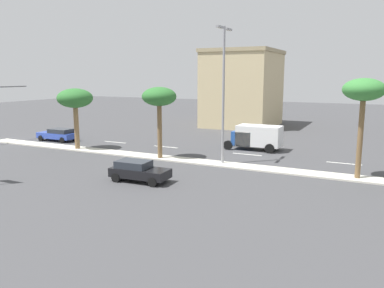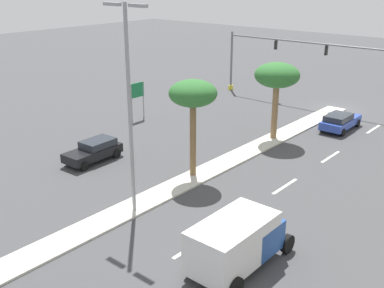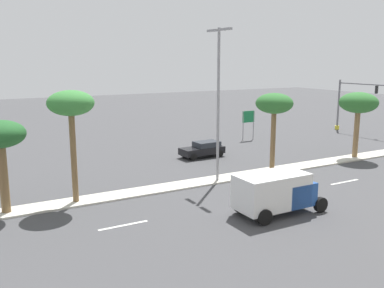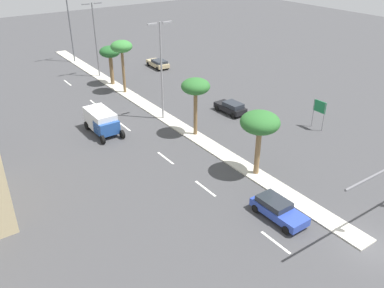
# 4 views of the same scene
# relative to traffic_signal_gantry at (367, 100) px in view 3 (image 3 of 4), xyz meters

# --- Properties ---
(ground_plane) EXTENTS (160.00, 160.00, 0.00)m
(ground_plane) POSITION_rel_traffic_signal_gantry_xyz_m (-8.22, 24.28, -4.19)
(ground_plane) COLOR #424244
(median_curb) EXTENTS (1.80, 63.12, 0.12)m
(median_curb) POSITION_rel_traffic_signal_gantry_xyz_m (-8.22, 31.29, -4.13)
(median_curb) COLOR beige
(median_curb) RESTS_ON ground
(lane_stripe_trailing) EXTENTS (0.20, 2.80, 0.01)m
(lane_stripe_trailing) POSITION_rel_traffic_signal_gantry_xyz_m (-13.21, 18.36, -4.19)
(lane_stripe_trailing) COLOR silver
(lane_stripe_trailing) RESTS_ON ground
(lane_stripe_left) EXTENTS (0.20, 2.80, 0.01)m
(lane_stripe_left) POSITION_rel_traffic_signal_gantry_xyz_m (-13.21, 27.09, -4.19)
(lane_stripe_left) COLOR silver
(lane_stripe_left) RESTS_ON ground
(lane_stripe_center) EXTENTS (0.20, 2.80, 0.01)m
(lane_stripe_center) POSITION_rel_traffic_signal_gantry_xyz_m (-13.21, 35.54, -4.19)
(lane_stripe_center) COLOR silver
(lane_stripe_center) RESTS_ON ground
(traffic_signal_gantry) EXTENTS (16.61, 0.53, 6.38)m
(traffic_signal_gantry) POSITION_rel_traffic_signal_gantry_xyz_m (0.00, 0.00, 0.00)
(traffic_signal_gantry) COLOR slate
(traffic_signal_gantry) RESTS_ON ground
(directional_road_sign) EXTENTS (0.10, 1.58, 3.27)m
(directional_road_sign) POSITION_rel_traffic_signal_gantry_xyz_m (3.97, 14.44, -1.85)
(directional_road_sign) COLOR gray
(directional_road_sign) RESTS_ON ground
(palm_tree_inboard) EXTENTS (3.41, 3.41, 5.90)m
(palm_tree_inboard) POSITION_rel_traffic_signal_gantry_xyz_m (-8.08, 11.26, 0.77)
(palm_tree_inboard) COLOR olive
(palm_tree_inboard) RESTS_ON median_curb
(palm_tree_leading) EXTENTS (2.96, 2.96, 6.16)m
(palm_tree_leading) POSITION_rel_traffic_signal_gantry_xyz_m (-7.92, 20.85, 1.13)
(palm_tree_leading) COLOR brown
(palm_tree_leading) RESTS_ON median_curb
(palm_tree_front) EXTENTS (2.81, 2.81, 6.95)m
(palm_tree_front) POSITION_rel_traffic_signal_gantry_xyz_m (-8.24, 36.84, 1.91)
(palm_tree_front) COLOR brown
(palm_tree_front) RESTS_ON median_curb
(palm_tree_right) EXTENTS (2.86, 2.86, 5.40)m
(palm_tree_right) POSITION_rel_traffic_signal_gantry_xyz_m (-8.15, 40.87, 0.34)
(palm_tree_right) COLOR brown
(palm_tree_right) RESTS_ON median_curb
(street_lamp_right) EXTENTS (2.90, 0.24, 10.91)m
(street_lamp_right) POSITION_rel_traffic_signal_gantry_xyz_m (-8.52, 26.50, 2.24)
(street_lamp_right) COLOR gray
(street_lamp_right) RESTS_ON median_curb
(sedan_black_far) EXTENTS (2.02, 4.18, 1.43)m
(sedan_black_far) POSITION_rel_traffic_signal_gantry_xyz_m (-1.00, 23.26, -3.43)
(sedan_black_far) COLOR black
(sedan_black_far) RESTS_ON ground
(box_truck) EXTENTS (2.50, 5.38, 2.42)m
(box_truck) POSITION_rel_traffic_signal_gantry_xyz_m (-15.78, 27.05, -2.86)
(box_truck) COLOR #234C99
(box_truck) RESTS_ON ground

